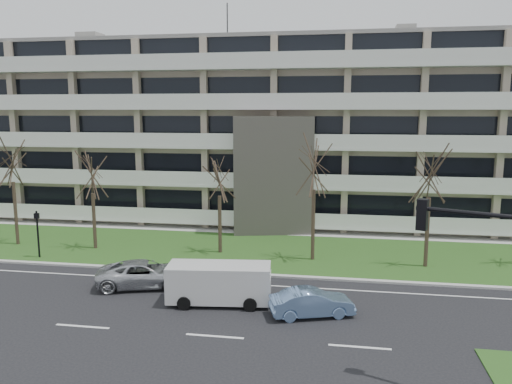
% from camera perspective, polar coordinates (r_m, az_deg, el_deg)
% --- Properties ---
extents(ground, '(160.00, 160.00, 0.00)m').
position_cam_1_polar(ground, '(21.96, -4.74, -16.12)').
color(ground, black).
rests_on(ground, ground).
extents(grass_verge, '(90.00, 10.00, 0.06)m').
position_cam_1_polar(grass_verge, '(33.92, 0.63, -6.78)').
color(grass_verge, '#2B511B').
rests_on(grass_verge, ground).
extents(curb, '(90.00, 0.35, 0.12)m').
position_cam_1_polar(curb, '(29.20, -0.88, -9.40)').
color(curb, '#B2B2AD').
rests_on(curb, ground).
extents(sidewalk, '(90.00, 2.00, 0.08)m').
position_cam_1_polar(sidewalk, '(39.18, 1.85, -4.57)').
color(sidewalk, '#B2B2AD').
rests_on(sidewalk, ground).
extents(lane_edge_line, '(90.00, 0.12, 0.01)m').
position_cam_1_polar(lane_edge_line, '(27.83, -1.44, -10.48)').
color(lane_edge_line, white).
rests_on(lane_edge_line, ground).
extents(apartment_building, '(60.50, 15.10, 18.75)m').
position_cam_1_polar(apartment_building, '(44.85, 3.04, 6.96)').
color(apartment_building, tan).
rests_on(apartment_building, ground).
extents(silver_pickup, '(5.47, 3.62, 1.40)m').
position_cam_1_polar(silver_pickup, '(27.95, -12.62, -9.11)').
color(silver_pickup, '#B7B9BE').
rests_on(silver_pickup, ground).
extents(blue_sedan, '(4.10, 2.50, 1.28)m').
position_cam_1_polar(blue_sedan, '(23.74, 6.40, -12.46)').
color(blue_sedan, '#779BCE').
rests_on(blue_sedan, ground).
extents(white_van, '(5.22, 2.50, 1.96)m').
position_cam_1_polar(white_van, '(24.94, -4.08, -10.03)').
color(white_van, silver).
rests_on(white_van, ground).
extents(pedestrian_signal, '(0.33, 0.29, 3.10)m').
position_cam_1_polar(pedestrian_signal, '(34.93, -23.70, -3.81)').
color(pedestrian_signal, black).
rests_on(pedestrian_signal, ground).
extents(tree_1, '(4.03, 4.03, 8.06)m').
position_cam_1_polar(tree_1, '(38.43, -26.19, 3.63)').
color(tree_1, '#382B21').
rests_on(tree_1, ground).
extents(tree_2, '(3.47, 3.47, 6.94)m').
position_cam_1_polar(tree_2, '(35.33, -18.29, 2.27)').
color(tree_2, '#382B21').
rests_on(tree_2, ground).
extents(tree_3, '(3.46, 3.46, 6.92)m').
position_cam_1_polar(tree_3, '(32.62, -4.22, 2.15)').
color(tree_3, '#382B21').
rests_on(tree_3, ground).
extents(tree_4, '(4.07, 4.07, 8.13)m').
position_cam_1_polar(tree_4, '(31.03, 6.68, 3.51)').
color(tree_4, '#382B21').
rests_on(tree_4, ground).
extents(tree_5, '(3.83, 3.83, 7.65)m').
position_cam_1_polar(tree_5, '(31.19, 19.33, 2.39)').
color(tree_5, '#382B21').
rests_on(tree_5, ground).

